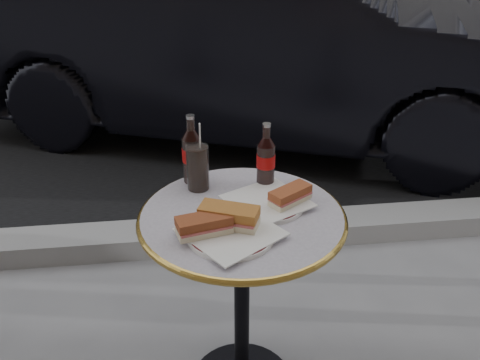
{
  "coord_description": "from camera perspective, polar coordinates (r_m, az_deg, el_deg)",
  "views": [
    {
      "loc": [
        -0.17,
        -1.33,
        1.57
      ],
      "look_at": [
        0.0,
        0.05,
        0.82
      ],
      "focal_mm": 40.0,
      "sensor_mm": 36.0,
      "label": 1
    }
  ],
  "objects": [
    {
      "name": "sandwich_left_b",
      "position": [
        1.49,
        -1.18,
        -3.99
      ],
      "size": [
        0.18,
        0.13,
        0.06
      ],
      "primitive_type": "cube",
      "rotation": [
        0.0,
        0.0,
        -0.39
      ],
      "color": "#B26A2D",
      "rests_on": "plate_left"
    },
    {
      "name": "asphalt_road",
      "position": [
        6.53,
        -5.43,
        14.35
      ],
      "size": [
        40.0,
        8.0,
        0.0
      ],
      "primitive_type": "cube",
      "color": "black",
      "rests_on": "ground"
    },
    {
      "name": "parked_car",
      "position": [
        3.78,
        2.04,
        14.79
      ],
      "size": [
        2.81,
        4.4,
        1.37
      ],
      "primitive_type": "imported",
      "rotation": [
        0.0,
        0.0,
        1.21
      ],
      "color": "black",
      "rests_on": "ground"
    },
    {
      "name": "curb",
      "position": [
        2.71,
        -2.19,
        -5.85
      ],
      "size": [
        40.0,
        0.2,
        0.12
      ],
      "primitive_type": "cube",
      "color": "gray",
      "rests_on": "ground"
    },
    {
      "name": "cola_bottle_right",
      "position": [
        1.69,
        2.78,
        2.66
      ],
      "size": [
        0.08,
        0.08,
        0.22
      ],
      "primitive_type": null,
      "rotation": [
        0.0,
        0.0,
        -0.34
      ],
      "color": "black",
      "rests_on": "bistro_table"
    },
    {
      "name": "plate_left",
      "position": [
        1.48,
        -0.98,
        -5.81
      ],
      "size": [
        0.32,
        0.32,
        0.01
      ],
      "primitive_type": "cylinder",
      "rotation": [
        0.0,
        0.0,
        0.42
      ],
      "color": "white",
      "rests_on": "bistro_table"
    },
    {
      "name": "sandwich_left_a",
      "position": [
        1.46,
        -3.86,
        -4.93
      ],
      "size": [
        0.16,
        0.1,
        0.05
      ],
      "primitive_type": "cube",
      "rotation": [
        0.0,
        0.0,
        0.23
      ],
      "color": "brown",
      "rests_on": "plate_left"
    },
    {
      "name": "cola_glass",
      "position": [
        1.69,
        -4.53,
        1.34
      ],
      "size": [
        0.08,
        0.08,
        0.15
      ],
      "primitive_type": "cylinder",
      "rotation": [
        0.0,
        0.0,
        -0.07
      ],
      "color": "black",
      "rests_on": "bistro_table"
    },
    {
      "name": "plate_right",
      "position": [
        1.63,
        2.91,
        -2.49
      ],
      "size": [
        0.29,
        0.29,
        0.01
      ],
      "primitive_type": "cylinder",
      "rotation": [
        0.0,
        0.0,
        0.3
      ],
      "color": "white",
      "rests_on": "bistro_table"
    },
    {
      "name": "sandwich_right",
      "position": [
        1.61,
        5.37,
        -1.75
      ],
      "size": [
        0.15,
        0.13,
        0.05
      ],
      "primitive_type": "cube",
      "rotation": [
        0.0,
        0.0,
        0.59
      ],
      "color": "#9A4827",
      "rests_on": "plate_right"
    },
    {
      "name": "cola_bottle_left",
      "position": [
        1.72,
        -5.17,
        3.33
      ],
      "size": [
        0.08,
        0.08,
        0.23
      ],
      "primitive_type": null,
      "rotation": [
        0.0,
        0.0,
        -0.38
      ],
      "color": "black",
      "rests_on": "bistro_table"
    },
    {
      "name": "bistro_table",
      "position": [
        1.8,
        0.2,
        -13.55
      ],
      "size": [
        0.62,
        0.62,
        0.73
      ],
      "primitive_type": null,
      "color": "#BAB2C4",
      "rests_on": "ground"
    }
  ]
}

